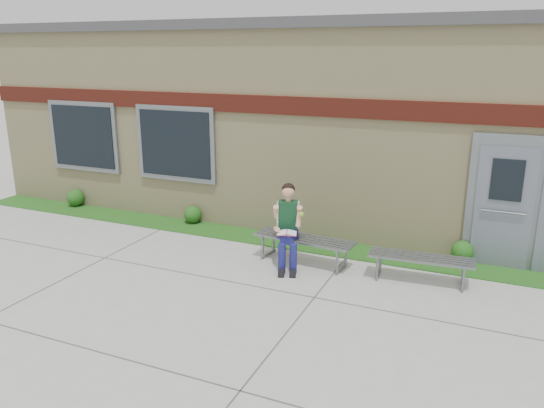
% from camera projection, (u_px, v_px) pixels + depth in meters
% --- Properties ---
extents(ground, '(80.00, 80.00, 0.00)m').
position_uv_depth(ground, '(241.00, 299.00, 7.97)').
color(ground, '#9E9E99').
rests_on(ground, ground).
extents(grass_strip, '(16.00, 0.80, 0.02)m').
position_uv_depth(grass_strip, '(301.00, 243.00, 10.26)').
color(grass_strip, '#134512').
rests_on(grass_strip, ground).
extents(school_building, '(16.20, 6.22, 4.20)m').
position_uv_depth(school_building, '(352.00, 116.00, 12.66)').
color(school_building, beige).
rests_on(school_building, ground).
extents(bench_left, '(1.83, 0.67, 0.46)m').
position_uv_depth(bench_left, '(304.00, 243.00, 9.27)').
color(bench_left, slate).
rests_on(bench_left, ground).
extents(bench_right, '(1.68, 0.57, 0.43)m').
position_uv_depth(bench_right, '(421.00, 262.00, 8.51)').
color(bench_right, slate).
rests_on(bench_right, ground).
extents(girl, '(0.64, 0.92, 1.43)m').
position_uv_depth(girl, '(288.00, 225.00, 9.06)').
color(girl, navy).
rests_on(girl, ground).
extents(shrub_west, '(0.40, 0.40, 0.40)m').
position_uv_depth(shrub_west, '(75.00, 198.00, 12.66)').
color(shrub_west, '#134512').
rests_on(shrub_west, grass_strip).
extents(shrub_mid, '(0.37, 0.37, 0.37)m').
position_uv_depth(shrub_mid, '(193.00, 214.00, 11.42)').
color(shrub_mid, '#134512').
rests_on(shrub_mid, grass_strip).
extents(shrub_east, '(0.38, 0.38, 0.38)m').
position_uv_depth(shrub_east, '(462.00, 251.00, 9.30)').
color(shrub_east, '#134512').
rests_on(shrub_east, grass_strip).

